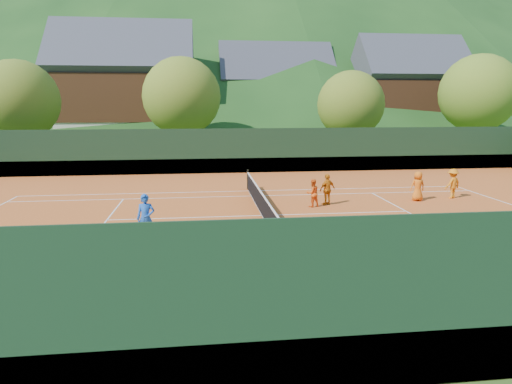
{
  "coord_description": "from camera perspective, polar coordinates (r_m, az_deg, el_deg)",
  "views": [
    {
      "loc": [
        -2.51,
        -18.6,
        4.74
      ],
      "look_at": [
        -0.27,
        0.0,
        1.04
      ],
      "focal_mm": 32.0,
      "sensor_mm": 36.0,
      "label": 1
    }
  ],
  "objects": [
    {
      "name": "tennis_ball_0",
      "position": [
        14.78,
        -0.33,
        -7.32
      ],
      "size": [
        0.07,
        0.07,
        0.07
      ],
      "primitive_type": "sphere",
      "color": "#CDE626",
      "rests_on": "clay_court"
    },
    {
      "name": "tennis_ball_2",
      "position": [
        16.53,
        11.78,
        -5.55
      ],
      "size": [
        0.07,
        0.07,
        0.07
      ],
      "primitive_type": "sphere",
      "color": "#CDE626",
      "rests_on": "clay_court"
    },
    {
      "name": "tennis_ball_17",
      "position": [
        18.33,
        -0.02,
        -3.64
      ],
      "size": [
        0.07,
        0.07,
        0.07
      ],
      "primitive_type": "sphere",
      "color": "#CDE626",
      "rests_on": "clay_court"
    },
    {
      "name": "tree_b",
      "position": [
        38.63,
        -9.28,
        11.71
      ],
      "size": [
        6.4,
        6.4,
        8.4
      ],
      "color": "#42281A",
      "rests_on": "ground"
    },
    {
      "name": "student_b",
      "position": [
        21.47,
        8.91,
        0.32
      ],
      "size": [
        0.93,
        0.67,
        1.46
      ],
      "primitive_type": "imported",
      "rotation": [
        0.0,
        0.0,
        3.56
      ],
      "color": "orange",
      "rests_on": "clay_court"
    },
    {
      "name": "tennis_ball_3",
      "position": [
        18.13,
        -6.86,
        -3.9
      ],
      "size": [
        0.07,
        0.07,
        0.07
      ],
      "primitive_type": "sphere",
      "color": "#CDE626",
      "rests_on": "clay_court"
    },
    {
      "name": "tennis_net",
      "position": [
        19.23,
        0.8,
        -1.51
      ],
      "size": [
        0.1,
        12.07,
        1.1
      ],
      "color": "black",
      "rests_on": "clay_court"
    },
    {
      "name": "tree_d",
      "position": [
        45.73,
        26.05,
        11.04
      ],
      "size": [
        6.8,
        6.8,
        8.93
      ],
      "color": "#3D2918",
      "rests_on": "ground"
    },
    {
      "name": "tennis_ball_18",
      "position": [
        15.29,
        -28.07,
        -8.06
      ],
      "size": [
        0.07,
        0.07,
        0.07
      ],
      "primitive_type": "sphere",
      "color": "#CDE626",
      "rests_on": "clay_court"
    },
    {
      "name": "tennis_ball_11",
      "position": [
        13.56,
        -21.84,
        -9.89
      ],
      "size": [
        0.07,
        0.07,
        0.07
      ],
      "primitive_type": "sphere",
      "color": "#CDE626",
      "rests_on": "clay_court"
    },
    {
      "name": "tennis_ball_6",
      "position": [
        13.33,
        -16.3,
        -9.89
      ],
      "size": [
        0.07,
        0.07,
        0.07
      ],
      "primitive_type": "sphere",
      "color": "#CDE626",
      "rests_on": "clay_court"
    },
    {
      "name": "court_lines",
      "position": [
        19.35,
        0.8,
        -2.95
      ],
      "size": [
        23.83,
        11.03,
        0.0
      ],
      "color": "white",
      "rests_on": "clay_court"
    },
    {
      "name": "student_a",
      "position": [
        20.98,
        7.09,
        -0.13
      ],
      "size": [
        0.74,
        0.65,
        1.28
      ],
      "primitive_type": "imported",
      "rotation": [
        0.0,
        0.0,
        3.45
      ],
      "color": "#F45B15",
      "rests_on": "clay_court"
    },
    {
      "name": "tennis_ball_5",
      "position": [
        18.26,
        -2.62,
        -3.72
      ],
      "size": [
        0.07,
        0.07,
        0.07
      ],
      "primitive_type": "sphere",
      "color": "#CDE626",
      "rests_on": "clay_court"
    },
    {
      "name": "tree_a",
      "position": [
        39.0,
        -27.58,
        10.12
      ],
      "size": [
        6.0,
        6.0,
        7.88
      ],
      "color": "#42291A",
      "rests_on": "ground"
    },
    {
      "name": "clay_court",
      "position": [
        19.35,
        0.79,
        -2.98
      ],
      "size": [
        40.0,
        24.0,
        0.02
      ],
      "primitive_type": "cube",
      "color": "#BA521E",
      "rests_on": "ground"
    },
    {
      "name": "tennis_ball_13",
      "position": [
        12.22,
        -15.92,
        -11.84
      ],
      "size": [
        0.07,
        0.07,
        0.07
      ],
      "primitive_type": "sphere",
      "color": "#CDE626",
      "rests_on": "clay_court"
    },
    {
      "name": "ground",
      "position": [
        19.35,
        0.79,
        -3.01
      ],
      "size": [
        400.0,
        400.0,
        0.0
      ],
      "primitive_type": "plane",
      "color": "#2C4C17",
      "rests_on": "ground"
    },
    {
      "name": "tennis_ball_16",
      "position": [
        14.0,
        -3.2,
        -8.42
      ],
      "size": [
        0.07,
        0.07,
        0.07
      ],
      "primitive_type": "sphere",
      "color": "#CDE626",
      "rests_on": "clay_court"
    },
    {
      "name": "tennis_ball_1",
      "position": [
        10.99,
        -8.16,
        -14.2
      ],
      "size": [
        0.07,
        0.07,
        0.07
      ],
      "primitive_type": "sphere",
      "color": "#CDE626",
      "rests_on": "clay_court"
    },
    {
      "name": "tennis_ball_9",
      "position": [
        16.59,
        4.17,
        -5.27
      ],
      "size": [
        0.07,
        0.07,
        0.07
      ],
      "primitive_type": "sphere",
      "color": "#CDE626",
      "rests_on": "clay_court"
    },
    {
      "name": "coach",
      "position": [
        15.99,
        -13.61,
        -3.21
      ],
      "size": [
        0.62,
        0.42,
        1.67
      ],
      "primitive_type": "imported",
      "rotation": [
        0.0,
        0.0,
        -0.03
      ],
      "color": "#1B52B4",
      "rests_on": "clay_court"
    },
    {
      "name": "tennis_ball_7",
      "position": [
        18.08,
        -7.58,
        -3.95
      ],
      "size": [
        0.07,
        0.07,
        0.07
      ],
      "primitive_type": "sphere",
      "color": "#CDE626",
      "rests_on": "clay_court"
    },
    {
      "name": "student_c",
      "position": [
        23.44,
        19.56,
        0.7
      ],
      "size": [
        0.72,
        0.48,
        1.44
      ],
      "primitive_type": "imported",
      "rotation": [
        0.0,
        0.0,
        3.17
      ],
      "color": "orange",
      "rests_on": "clay_court"
    },
    {
      "name": "chalet_right",
      "position": [
        53.56,
        18.34,
        11.18
      ],
      "size": [
        11.5,
        8.82,
        11.91
      ],
      "color": "beige",
      "rests_on": "ground"
    },
    {
      "name": "ball_hopper",
      "position": [
        14.55,
        -17.8,
        -5.24
      ],
      "size": [
        0.57,
        0.57,
        1.0
      ],
      "color": "black",
      "rests_on": "clay_court"
    },
    {
      "name": "chalet_mid",
      "position": [
        53.28,
        2.36,
        11.43
      ],
      "size": [
        12.65,
        8.82,
        11.45
      ],
      "color": "beige",
      "rests_on": "ground"
    },
    {
      "name": "tennis_ball_15",
      "position": [
        13.28,
        19.37,
        -10.17
      ],
      "size": [
        0.07,
        0.07,
        0.07
      ],
      "primitive_type": "sphere",
      "color": "#CDE626",
      "rests_on": "clay_court"
    },
    {
      "name": "tennis_ball_8",
      "position": [
        18.52,
        -15.17,
        -3.89
      ],
      "size": [
        0.07,
        0.07,
        0.07
      ],
      "primitive_type": "sphere",
      "color": "#CDE626",
      "rests_on": "clay_court"
    },
    {
      "name": "tennis_ball_10",
      "position": [
        14.08,
        9.5,
        -8.44
      ],
      "size": [
        0.07,
        0.07,
        0.07
      ],
      "primitive_type": "sphere",
      "color": "#CDE626",
      "rests_on": "clay_court"
    },
    {
      "name": "student_d",
      "position": [
        24.72,
        23.35,
        0.98
      ],
      "size": [
        1.09,
        0.88,
        1.48
      ],
      "primitive_type": "imported",
      "rotation": [
        0.0,
        0.0,
        3.54
      ],
      "color": "orange",
      "rests_on": "clay_court"
    },
    {
      "name": "tennis_ball_14",
      "position": [
        11.71,
        5.05,
        -12.48
      ],
      "size": [
        0.07,
        0.07,
        0.07
      ],
      "primitive_type": "sphere",
      "color": "#CDE626",
      "rests_on": "clay_court"
    },
    {
      "name": "chalet_left",
      "position": [
        49.18,
        -15.98,
        11.81
      ],
      "size": [
        13.8,
        9.93,
        12.92
      ],
      "color": "beige",
      "rests_on": "ground"
    },
    {
      "name": "tree_c",
      "position": [
        39.62,
        11.74,
        10.66
      ],
      "size": [
        5.6,
        5.6,
        7.35
      ],
      "color": "#3E2619",
      "rests_on": "ground"
    },
    {
      "name": "perimeter_fence",
      "position": [
        19.08,
        0.81,
        0.68
      ],
      "size": [
        40.4,
        24.24,
        3.0
      ],
      "color": "black",
      "rests_on": "clay_court"
    }
  ]
}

